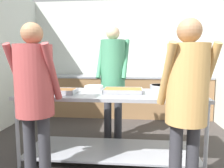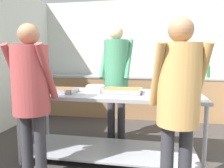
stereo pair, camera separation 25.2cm
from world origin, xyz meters
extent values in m
cube|color=silver|center=(0.00, 4.06, 1.32)|extent=(4.19, 0.06, 2.65)
cube|color=olive|center=(0.00, 3.69, 0.44)|extent=(4.03, 0.62, 0.88)
cube|color=gray|center=(0.00, 3.69, 0.90)|extent=(4.03, 0.65, 0.04)
cube|color=black|center=(-0.56, 3.69, 0.90)|extent=(0.51, 0.40, 0.02)
cube|color=gray|center=(0.07, 1.51, 0.86)|extent=(2.25, 0.83, 0.04)
cube|color=gray|center=(0.07, 1.51, 0.12)|extent=(2.17, 0.75, 0.02)
cylinder|color=gray|center=(-1.01, 1.14, 0.42)|extent=(0.04, 0.04, 0.84)
cylinder|color=gray|center=(1.14, 1.14, 0.42)|extent=(0.04, 0.04, 0.84)
cylinder|color=gray|center=(-1.01, 1.88, 0.42)|extent=(0.04, 0.04, 0.84)
cylinder|color=gray|center=(1.14, 1.88, 0.42)|extent=(0.04, 0.04, 0.84)
cube|color=gray|center=(-0.58, 1.41, 0.89)|extent=(0.43, 0.29, 0.01)
cube|color=brown|center=(-0.58, 1.41, 0.91)|extent=(0.41, 0.26, 0.04)
cube|color=gray|center=(-0.58, 1.27, 0.91)|extent=(0.43, 0.01, 0.05)
cube|color=gray|center=(-0.58, 1.54, 0.91)|extent=(0.43, 0.01, 0.05)
cube|color=gray|center=(-0.79, 1.41, 0.91)|extent=(0.01, 0.29, 0.05)
cube|color=gray|center=(-0.37, 1.41, 0.91)|extent=(0.01, 0.29, 0.05)
cylinder|color=white|center=(-0.20, 1.75, 0.89)|extent=(0.27, 0.27, 0.01)
cylinder|color=white|center=(-0.20, 1.75, 0.90)|extent=(0.27, 0.27, 0.01)
cylinder|color=white|center=(-0.20, 1.75, 0.91)|extent=(0.26, 0.26, 0.01)
cylinder|color=white|center=(-0.20, 1.75, 0.93)|extent=(0.26, 0.26, 0.01)
cylinder|color=white|center=(-0.20, 1.75, 0.94)|extent=(0.26, 0.26, 0.01)
cube|color=gray|center=(0.22, 1.52, 0.89)|extent=(0.49, 0.33, 0.01)
cube|color=#9E6B33|center=(0.22, 1.52, 0.91)|extent=(0.47, 0.31, 0.04)
cube|color=gray|center=(0.22, 1.36, 0.91)|extent=(0.49, 0.01, 0.05)
cube|color=gray|center=(0.22, 1.68, 0.91)|extent=(0.49, 0.01, 0.05)
cube|color=gray|center=(-0.02, 1.52, 0.91)|extent=(0.01, 0.33, 0.05)
cube|color=gray|center=(0.46, 1.52, 0.91)|extent=(0.01, 0.33, 0.05)
cylinder|color=gray|center=(0.72, 1.68, 0.93)|extent=(0.30, 0.30, 0.09)
cylinder|color=brown|center=(0.72, 1.68, 0.96)|extent=(0.26, 0.26, 0.01)
cylinder|color=black|center=(0.94, 1.68, 0.96)|extent=(0.14, 0.02, 0.02)
cylinder|color=#2D2D33|center=(0.73, 0.69, 0.38)|extent=(0.11, 0.11, 0.75)
cylinder|color=#2D2D33|center=(0.89, 0.73, 0.38)|extent=(0.11, 0.11, 0.75)
cylinder|color=tan|center=(0.63, 0.67, 1.18)|extent=(0.14, 0.32, 0.57)
cylinder|color=tan|center=(0.99, 0.75, 1.18)|extent=(0.14, 0.32, 0.57)
cylinder|color=tan|center=(0.81, 0.71, 1.10)|extent=(0.36, 0.36, 0.70)
sphere|color=#8C6647|center=(0.81, 0.71, 1.56)|extent=(0.21, 0.21, 0.21)
cylinder|color=#2D2D33|center=(-0.71, 0.83, 0.38)|extent=(0.12, 0.12, 0.76)
cylinder|color=#2D2D33|center=(-0.54, 0.82, 0.38)|extent=(0.12, 0.12, 0.76)
cylinder|color=#993D3D|center=(-0.82, 0.85, 1.19)|extent=(0.11, 0.32, 0.57)
cylinder|color=#993D3D|center=(-0.43, 0.80, 1.19)|extent=(0.11, 0.32, 0.57)
cylinder|color=#993D3D|center=(-0.62, 0.83, 1.11)|extent=(0.37, 0.37, 0.70)
sphere|color=#8C6647|center=(-0.62, 0.83, 1.56)|extent=(0.21, 0.21, 0.21)
cylinder|color=#2D2D33|center=(0.11, 2.21, 0.42)|extent=(0.12, 0.12, 0.83)
cylinder|color=#2D2D33|center=(-0.06, 2.24, 0.42)|extent=(0.12, 0.12, 0.83)
cylinder|color=#3D7F5B|center=(0.22, 2.19, 1.31)|extent=(0.12, 0.35, 0.62)
cylinder|color=#3D7F5B|center=(-0.18, 2.26, 1.31)|extent=(0.12, 0.35, 0.62)
cylinder|color=#3D7F5B|center=(0.02, 2.22, 1.22)|extent=(0.39, 0.39, 0.77)
sphere|color=tan|center=(0.02, 2.22, 1.70)|extent=(0.21, 0.21, 0.21)
cylinder|color=#23602D|center=(1.73, 3.63, 1.02)|extent=(0.07, 0.07, 0.21)
cone|color=#23602D|center=(1.73, 3.63, 1.17)|extent=(0.06, 0.06, 0.08)
cylinder|color=black|center=(1.73, 3.63, 1.22)|extent=(0.03, 0.03, 0.02)
camera|label=1|loc=(0.34, -1.22, 1.34)|focal=35.00mm
camera|label=2|loc=(0.59, -1.18, 1.34)|focal=35.00mm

